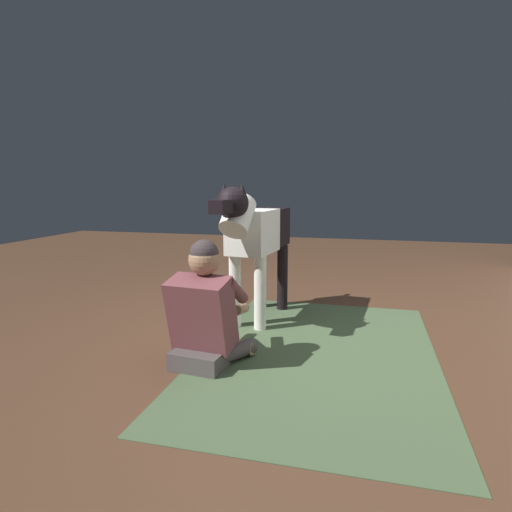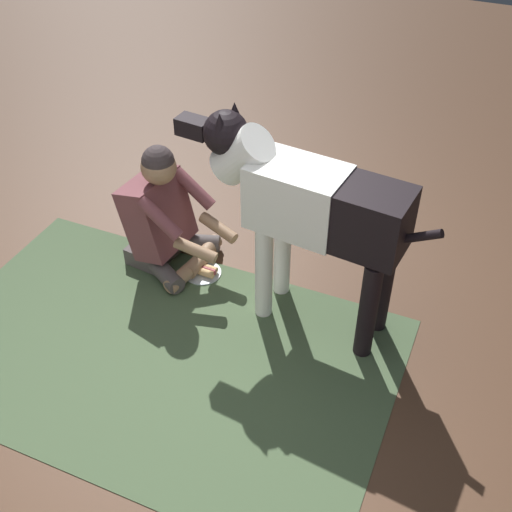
% 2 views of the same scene
% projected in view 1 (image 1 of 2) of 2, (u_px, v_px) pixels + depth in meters
% --- Properties ---
extents(ground_plane, '(12.69, 12.69, 0.00)m').
position_uv_depth(ground_plane, '(279.00, 340.00, 3.37)').
color(ground_plane, '#4F3322').
extents(area_rug, '(2.56, 1.62, 0.01)m').
position_uv_depth(area_rug, '(318.00, 353.00, 3.09)').
color(area_rug, '#455A3B').
rests_on(area_rug, ground).
extents(person_sitting_on_floor, '(0.70, 0.57, 0.84)m').
position_uv_depth(person_sitting_on_floor, '(205.00, 313.00, 2.89)').
color(person_sitting_on_floor, '#4D4544').
rests_on(person_sitting_on_floor, ground).
extents(large_dog, '(1.48, 0.40, 1.20)m').
position_uv_depth(large_dog, '(255.00, 235.00, 3.69)').
color(large_dog, white).
rests_on(large_dog, ground).
extents(hot_dog_on_plate, '(0.23, 0.23, 0.06)m').
position_uv_depth(hot_dog_on_plate, '(222.00, 345.00, 3.18)').
color(hot_dog_on_plate, silver).
rests_on(hot_dog_on_plate, ground).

